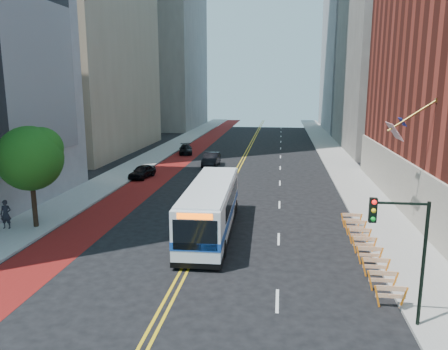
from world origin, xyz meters
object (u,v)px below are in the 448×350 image
street_tree (31,156)px  car_b (211,160)px  car_a (142,172)px  car_c (186,149)px  traffic_signal (401,237)px  pedestrian (6,214)px  transit_bus (211,207)px

street_tree → car_b: (7.97, 23.92, -4.10)m
car_a → car_c: car_a is taller
street_tree → car_a: 17.19m
traffic_signal → car_c: traffic_signal is taller
car_a → pedestrian: 17.61m
transit_bus → street_tree: bearing=-179.0°
car_c → pedestrian: (-4.69, -33.46, 0.46)m
street_tree → car_c: 33.19m
transit_bus → car_a: transit_bus is taller
street_tree → car_c: street_tree is taller
traffic_signal → transit_bus: bearing=131.6°
car_a → car_c: 16.28m
street_tree → traffic_signal: size_ratio=1.32×
car_a → car_b: size_ratio=0.80×
street_tree → transit_bus: 12.13m
street_tree → pedestrian: street_tree is taller
traffic_signal → pedestrian: size_ratio=2.66×
car_a → pedestrian: pedestrian is taller
car_c → pedestrian: 33.79m
traffic_signal → street_tree: bearing=155.2°
traffic_signal → car_c: size_ratio=1.15×
street_tree → pedestrian: (-1.73, -0.68, -3.81)m
street_tree → traffic_signal: bearing=-24.8°
car_b → car_c: size_ratio=1.10×
car_b → car_c: car_b is taller
car_c → street_tree: bearing=-107.0°
transit_bus → car_a: size_ratio=3.08×
transit_bus → pedestrian: transit_bus is taller
street_tree → car_c: bearing=84.8°
transit_bus → pedestrian: 13.48m
car_a → car_b: car_b is taller
car_b → car_c: bearing=118.3°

